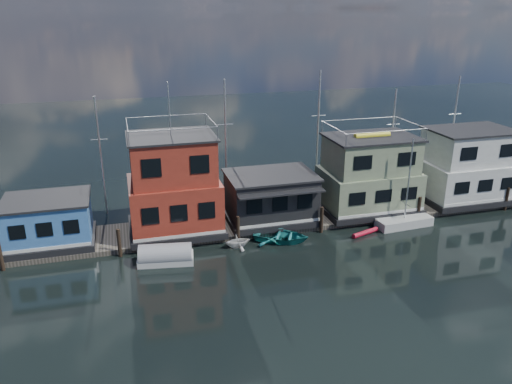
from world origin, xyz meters
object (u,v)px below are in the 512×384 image
object	(u,v)px
tarp_runabout	(166,256)
dinghy_teal	(281,236)
houseboat_white	(467,167)
houseboat_red	(174,187)
houseboat_green	(369,175)
houseboat_blue	(49,222)
day_sailer	(404,221)
red_kayak	(365,233)
dinghy_white	(238,241)
houseboat_dark	(271,197)

from	to	relation	value
tarp_runabout	dinghy_teal	size ratio (longest dim) A/B	0.95
houseboat_white	houseboat_red	bearing A→B (deg)	-180.00
houseboat_green	dinghy_teal	bearing A→B (deg)	-158.98
houseboat_blue	houseboat_green	world-z (taller)	houseboat_green
day_sailer	tarp_runabout	world-z (taller)	day_sailer
red_kayak	dinghy_white	bearing A→B (deg)	158.58
day_sailer	dinghy_teal	bearing A→B (deg)	176.15
houseboat_dark	tarp_runabout	bearing A→B (deg)	-153.08
red_kayak	dinghy_teal	world-z (taller)	dinghy_teal
houseboat_red	houseboat_blue	bearing A→B (deg)	-180.00
houseboat_white	dinghy_teal	bearing A→B (deg)	-169.57
day_sailer	houseboat_green	bearing A→B (deg)	112.03
houseboat_red	red_kayak	distance (m)	15.86
houseboat_red	dinghy_teal	distance (m)	9.31
dinghy_teal	dinghy_white	bearing A→B (deg)	119.61
houseboat_red	houseboat_white	size ratio (longest dim) A/B	1.41
red_kayak	dinghy_white	world-z (taller)	dinghy_white
tarp_runabout	houseboat_green	bearing A→B (deg)	23.22
houseboat_green	red_kayak	bearing A→B (deg)	-117.74
houseboat_white	dinghy_white	distance (m)	23.24
houseboat_white	dinghy_white	xyz separation A→B (m)	(-22.75, -3.69, -3.00)
dinghy_teal	houseboat_blue	bearing A→B (deg)	105.60
houseboat_red	day_sailer	world-z (taller)	houseboat_red
red_kayak	day_sailer	bearing A→B (deg)	-8.57
houseboat_red	tarp_runabout	bearing A→B (deg)	-105.76
houseboat_blue	houseboat_dark	xyz separation A→B (m)	(17.50, -0.02, 0.21)
dinghy_white	red_kayak	bearing A→B (deg)	-98.03
houseboat_green	day_sailer	size ratio (longest dim) A/B	1.11
houseboat_dark	tarp_runabout	size ratio (longest dim) A/B	1.80
houseboat_white	tarp_runabout	distance (m)	28.89
houseboat_white	dinghy_white	bearing A→B (deg)	-170.79
houseboat_white	dinghy_teal	size ratio (longest dim) A/B	1.93
houseboat_white	houseboat_green	bearing A→B (deg)	180.00
red_kayak	tarp_runabout	distance (m)	16.14
houseboat_green	dinghy_teal	world-z (taller)	houseboat_green
houseboat_dark	houseboat_green	distance (m)	9.07
day_sailer	dinghy_teal	xyz separation A→B (m)	(-10.92, -0.01, 0.01)
houseboat_dark	red_kayak	distance (m)	8.28
red_kayak	tarp_runabout	xyz separation A→B (m)	(-16.13, -0.55, 0.40)
red_kayak	dinghy_teal	xyz separation A→B (m)	(-6.99, 0.68, 0.26)
houseboat_dark	houseboat_white	distance (m)	19.03
houseboat_white	dinghy_white	world-z (taller)	houseboat_white
houseboat_red	dinghy_teal	xyz separation A→B (m)	(7.80, -3.54, -3.65)
houseboat_dark	dinghy_teal	xyz separation A→B (m)	(-0.20, -3.52, -1.97)
dinghy_white	day_sailer	bearing A→B (deg)	-94.52
dinghy_teal	houseboat_red	bearing A→B (deg)	92.76
houseboat_green	dinghy_white	size ratio (longest dim) A/B	4.11
houseboat_red	houseboat_dark	xyz separation A→B (m)	(8.00, -0.02, -1.69)
day_sailer	red_kayak	bearing A→B (deg)	-173.93
houseboat_red	dinghy_white	xyz separation A→B (m)	(4.25, -3.69, -3.56)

